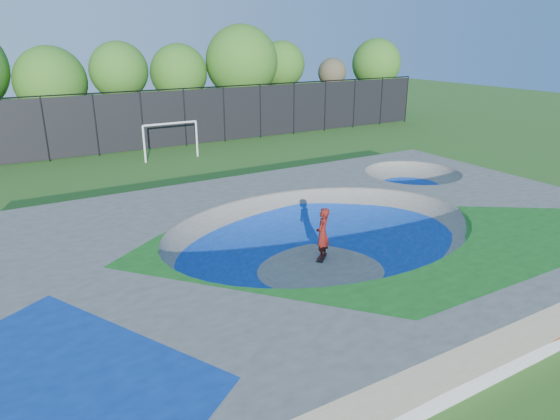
{
  "coord_description": "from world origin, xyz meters",
  "views": [
    {
      "loc": [
        -9.08,
        -12.54,
        7.42
      ],
      "look_at": [
        0.1,
        3.0,
        1.1
      ],
      "focal_mm": 32.0,
      "sensor_mm": 36.0,
      "label": 1
    }
  ],
  "objects": [
    {
      "name": "ground",
      "position": [
        0.0,
        0.0,
        0.0
      ],
      "size": [
        120.0,
        120.0,
        0.0
      ],
      "primitive_type": "plane",
      "color": "#2E5E1A",
      "rests_on": "ground"
    },
    {
      "name": "fence",
      "position": [
        0.0,
        21.0,
        2.1
      ],
      "size": [
        48.09,
        0.09,
        4.04
      ],
      "color": "black",
      "rests_on": "ground"
    },
    {
      "name": "skateboard",
      "position": [
        0.35,
        0.51,
        0.03
      ],
      "size": [
        0.73,
        0.68,
        0.05
      ],
      "primitive_type": "cube",
      "rotation": [
        0.0,
        0.0,
        0.73
      ],
      "color": "black",
      "rests_on": "ground"
    },
    {
      "name": "treeline",
      "position": [
        -3.33,
        26.14,
        5.05
      ],
      "size": [
        52.71,
        7.41,
        8.38
      ],
      "color": "#4E3427",
      "rests_on": "ground"
    },
    {
      "name": "skate_deck",
      "position": [
        0.0,
        0.0,
        0.75
      ],
      "size": [
        22.0,
        14.0,
        1.5
      ],
      "primitive_type": "cube",
      "color": "gray",
      "rests_on": "ground"
    },
    {
      "name": "soccer_goal",
      "position": [
        0.78,
        17.61,
        1.62
      ],
      "size": [
        3.53,
        0.12,
        2.33
      ],
      "color": "white",
      "rests_on": "ground"
    },
    {
      "name": "skater",
      "position": [
        0.35,
        0.51,
        0.94
      ],
      "size": [
        0.81,
        0.77,
        1.87
      ],
      "primitive_type": "imported",
      "rotation": [
        0.0,
        0.0,
        3.79
      ],
      "color": "red",
      "rests_on": "ground"
    }
  ]
}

